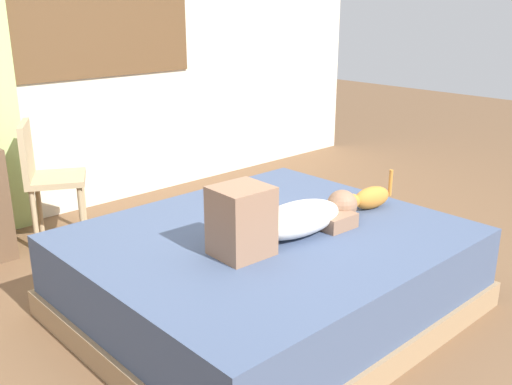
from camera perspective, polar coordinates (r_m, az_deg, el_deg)
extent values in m
plane|color=brown|center=(3.21, 3.14, -12.04)|extent=(16.00, 16.00, 0.00)
cube|color=beige|center=(4.76, -18.60, 15.37)|extent=(6.40, 0.12, 2.90)
cube|color=brown|center=(4.84, -14.70, 16.91)|extent=(1.52, 0.02, 1.00)
cube|color=white|center=(4.84, -14.69, 16.91)|extent=(1.44, 0.02, 0.92)
cube|color=#997A56|center=(3.23, 1.13, -10.38)|extent=(1.96, 1.69, 0.14)
cube|color=#425170|center=(3.12, 1.16, -6.66)|extent=(1.90, 1.64, 0.32)
ellipsoid|color=silver|center=(3.01, 4.19, -2.63)|extent=(0.57, 0.28, 0.17)
sphere|color=#8C664C|center=(3.24, 8.48, -1.22)|extent=(0.17, 0.17, 0.17)
cube|color=#8C664C|center=(2.74, -1.45, -2.83)|extent=(0.27, 0.25, 0.34)
cube|color=#8C664C|center=(3.17, 7.01, -2.46)|extent=(0.21, 0.29, 0.08)
ellipsoid|color=#C67A2D|center=(3.46, 11.33, -0.50)|extent=(0.27, 0.15, 0.13)
sphere|color=#C67A2D|center=(3.35, 9.46, -0.82)|extent=(0.08, 0.08, 0.08)
cylinder|color=#C67A2D|center=(3.54, 13.12, 0.94)|extent=(0.03, 0.03, 0.16)
cylinder|color=tan|center=(4.41, -16.67, -0.99)|extent=(0.04, 0.04, 0.44)
cylinder|color=tan|center=(4.12, -16.77, -2.35)|extent=(0.04, 0.04, 0.44)
cylinder|color=tan|center=(4.43, -20.59, -1.30)|extent=(0.04, 0.04, 0.44)
cylinder|color=tan|center=(4.15, -20.96, -2.66)|extent=(0.04, 0.04, 0.44)
cube|color=tan|center=(4.20, -19.08, 1.27)|extent=(0.51, 0.51, 0.04)
cube|color=tan|center=(4.17, -21.70, 3.84)|extent=(0.22, 0.35, 0.38)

